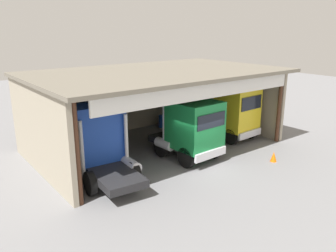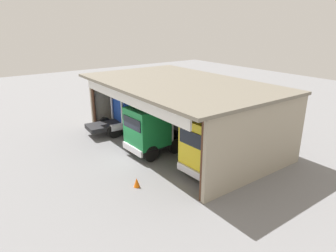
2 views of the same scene
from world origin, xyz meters
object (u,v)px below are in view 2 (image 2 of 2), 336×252
(truck_yellow_center_bay, at_px, (208,146))
(oil_drum, at_px, (238,139))
(truck_blue_center_right_bay, at_px, (127,109))
(truck_green_left_bay, at_px, (150,129))
(tool_cart, at_px, (195,122))
(traffic_cone, at_px, (137,182))

(truck_yellow_center_bay, relative_size, oil_drum, 5.35)
(truck_blue_center_right_bay, relative_size, truck_yellow_center_bay, 1.07)
(truck_blue_center_right_bay, height_order, truck_green_left_bay, truck_blue_center_right_bay)
(truck_blue_center_right_bay, bearing_deg, tool_cart, 66.42)
(truck_yellow_center_bay, relative_size, tool_cart, 4.81)
(truck_blue_center_right_bay, height_order, oil_drum, truck_blue_center_right_bay)
(traffic_cone, bearing_deg, truck_yellow_center_bay, 73.47)
(truck_green_left_bay, bearing_deg, truck_blue_center_right_bay, -14.45)
(oil_drum, height_order, traffic_cone, oil_drum)
(traffic_cone, bearing_deg, truck_blue_center_right_bay, 154.06)
(oil_drum, bearing_deg, truck_green_left_bay, -112.87)
(truck_blue_center_right_bay, xyz_separation_m, truck_yellow_center_bay, (9.81, 0.04, -0.06))
(truck_blue_center_right_bay, relative_size, truck_green_left_bay, 1.15)
(truck_blue_center_right_bay, distance_m, tool_cart, 5.99)
(truck_blue_center_right_bay, distance_m, truck_yellow_center_bay, 9.81)
(tool_cart, bearing_deg, traffic_cone, -57.94)
(oil_drum, distance_m, traffic_cone, 9.31)
(tool_cart, relative_size, traffic_cone, 1.79)
(tool_cart, bearing_deg, truck_yellow_center_bay, -35.76)
(oil_drum, relative_size, traffic_cone, 1.61)
(truck_yellow_center_bay, distance_m, tool_cart, 8.81)
(truck_blue_center_right_bay, relative_size, tool_cart, 5.16)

